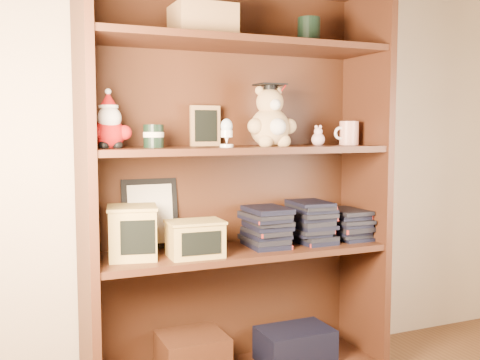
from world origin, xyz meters
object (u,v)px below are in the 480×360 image
at_px(teacher_mug, 349,133).
at_px(treats_box, 132,232).
at_px(bookcase, 234,189).
at_px(grad_teddy_bear, 271,122).

relative_size(teacher_mug, treats_box, 0.55).
distance_m(bookcase, treats_box, 0.44).
distance_m(teacher_mug, treats_box, 0.99).
relative_size(bookcase, treats_box, 7.76).
distance_m(bookcase, teacher_mug, 0.55).
xyz_separation_m(grad_teddy_bear, treats_box, (-0.55, 0.01, -0.40)).
bearing_deg(grad_teddy_bear, teacher_mug, 1.18).
distance_m(bookcase, grad_teddy_bear, 0.30).
height_order(bookcase, teacher_mug, bookcase).
distance_m(grad_teddy_bear, teacher_mug, 0.37).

